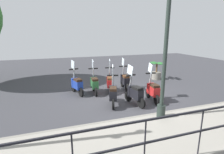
% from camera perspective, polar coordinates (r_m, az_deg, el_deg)
% --- Properties ---
extents(ground_plane, '(28.00, 28.00, 0.00)m').
position_cam_1_polar(ground_plane, '(7.80, 3.98, -6.48)').
color(ground_plane, '#38383D').
extents(promenade_walkway, '(2.20, 20.00, 0.15)m').
position_cam_1_polar(promenade_walkway, '(5.29, 17.81, -16.85)').
color(promenade_walkway, gray).
rests_on(promenade_walkway, ground_plane).
extents(fence_railing, '(0.04, 16.03, 1.07)m').
position_cam_1_polar(fence_railing, '(4.22, 27.25, -13.34)').
color(fence_railing, black).
rests_on(fence_railing, promenade_walkway).
extents(lamp_post_near, '(0.26, 0.90, 4.59)m').
position_cam_1_polar(lamp_post_near, '(5.36, 17.01, 7.70)').
color(lamp_post_near, '#232D28').
rests_on(lamp_post_near, promenade_walkway).
extents(potted_palm, '(1.06, 0.66, 1.05)m').
position_cam_1_polar(potted_palm, '(10.95, 14.30, 1.56)').
color(potted_palm, slate).
rests_on(potted_palm, ground_plane).
extents(scooter_near_0, '(1.23, 0.44, 1.54)m').
position_cam_1_polar(scooter_near_0, '(7.34, 13.15, -4.17)').
color(scooter_near_0, black).
rests_on(scooter_near_0, ground_plane).
extents(scooter_near_1, '(1.22, 0.50, 1.54)m').
position_cam_1_polar(scooter_near_1, '(6.88, 7.44, -5.14)').
color(scooter_near_1, black).
rests_on(scooter_near_1, ground_plane).
extents(scooter_near_2, '(1.20, 0.55, 1.54)m').
position_cam_1_polar(scooter_near_2, '(6.77, 0.30, -5.34)').
color(scooter_near_2, black).
rests_on(scooter_near_2, ground_plane).
extents(scooter_far_0, '(1.23, 0.44, 1.54)m').
position_cam_1_polar(scooter_far_0, '(8.67, 4.19, -1.01)').
color(scooter_far_0, black).
rests_on(scooter_far_0, ground_plane).
extents(scooter_far_1, '(1.21, 0.53, 1.54)m').
position_cam_1_polar(scooter_far_1, '(8.26, -0.66, -1.74)').
color(scooter_far_1, black).
rests_on(scooter_far_1, ground_plane).
extents(scooter_far_2, '(1.23, 0.44, 1.54)m').
position_cam_1_polar(scooter_far_2, '(8.13, -5.78, -2.08)').
color(scooter_far_2, black).
rests_on(scooter_far_2, ground_plane).
extents(scooter_far_3, '(1.20, 0.54, 1.54)m').
position_cam_1_polar(scooter_far_3, '(8.14, -11.43, -2.27)').
color(scooter_far_3, black).
rests_on(scooter_far_3, ground_plane).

